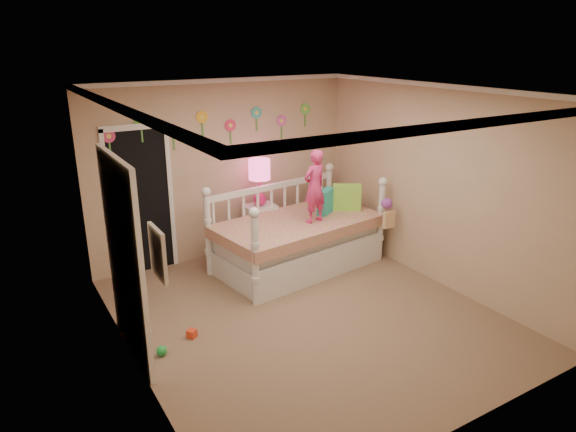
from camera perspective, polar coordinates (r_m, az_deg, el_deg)
floor at (r=6.27m, az=2.08°, el=-10.81°), size 4.00×4.50×0.01m
ceiling at (r=5.47m, az=2.41°, el=13.57°), size 4.00×4.50×0.01m
back_wall at (r=7.65m, az=-7.07°, el=5.08°), size 4.00×0.01×2.60m
left_wall at (r=4.99m, az=-17.37°, el=-3.21°), size 0.01×4.50×2.60m
right_wall at (r=7.00m, az=16.10°, el=3.17°), size 0.01×4.50×2.60m
crown_molding at (r=5.48m, az=2.41°, el=13.26°), size 4.00×4.50×0.06m
daybed at (r=7.27m, az=1.03°, el=-0.93°), size 2.51×1.57×1.28m
pillow_turquoise at (r=7.48m, az=4.19°, el=1.62°), size 0.37×0.29×0.36m
pillow_lime at (r=7.66m, az=6.49°, el=2.07°), size 0.43×0.34×0.39m
child at (r=7.03m, az=2.94°, el=3.28°), size 0.41×0.31×1.01m
nightstand at (r=7.85m, az=-3.05°, el=-1.47°), size 0.48×0.38×0.76m
table_lamp at (r=7.60m, az=-3.16°, el=4.51°), size 0.32×0.32×0.70m
closet_doorway at (r=7.30m, az=-15.90°, el=1.67°), size 0.90×0.04×2.07m
flower_decals at (r=7.48m, az=-7.86°, el=9.73°), size 3.40×0.02×0.50m
mirror_closet at (r=5.37m, az=-17.51°, el=-4.56°), size 0.07×1.30×2.10m
wall_picture at (r=4.10m, az=-14.14°, el=-4.02°), size 0.05×0.34×0.42m
hanging_bag at (r=7.40m, az=10.87°, el=0.22°), size 0.20×0.16×0.36m
toy_scatter at (r=5.95m, az=-13.66°, el=-12.57°), size 1.19×1.49×0.11m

